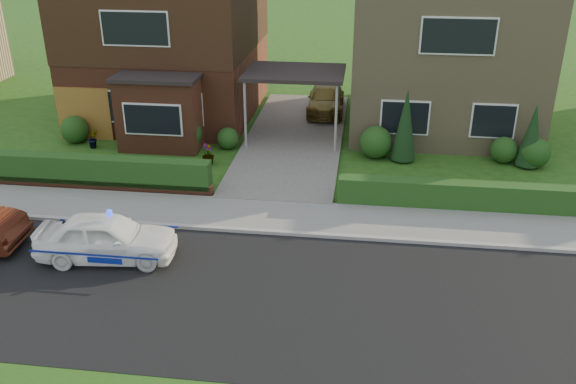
# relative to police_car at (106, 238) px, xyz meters

# --- Properties ---
(ground) EXTENTS (120.00, 120.00, 0.00)m
(ground) POSITION_rel_police_car_xyz_m (3.75, -1.20, -0.62)
(ground) COLOR #1E4D14
(ground) RESTS_ON ground
(road) EXTENTS (60.00, 6.00, 0.02)m
(road) POSITION_rel_police_car_xyz_m (3.75, -1.20, -0.62)
(road) COLOR black
(road) RESTS_ON ground
(kerb) EXTENTS (60.00, 0.16, 0.12)m
(kerb) POSITION_rel_police_car_xyz_m (3.75, 1.85, -0.56)
(kerb) COLOR #9E9993
(kerb) RESTS_ON ground
(sidewalk) EXTENTS (60.00, 2.00, 0.10)m
(sidewalk) POSITION_rel_police_car_xyz_m (3.75, 2.90, -0.57)
(sidewalk) COLOR slate
(sidewalk) RESTS_ON ground
(driveway) EXTENTS (3.80, 12.00, 0.12)m
(driveway) POSITION_rel_police_car_xyz_m (3.75, 9.80, -0.56)
(driveway) COLOR #666059
(driveway) RESTS_ON ground
(house_left) EXTENTS (7.50, 9.53, 7.25)m
(house_left) POSITION_rel_police_car_xyz_m (-2.03, 12.70, 3.19)
(house_left) COLOR brown
(house_left) RESTS_ON ground
(house_right) EXTENTS (7.50, 8.06, 7.25)m
(house_right) POSITION_rel_police_car_xyz_m (9.55, 12.79, 3.05)
(house_right) COLOR #9C875F
(house_right) RESTS_ON ground
(carport_link) EXTENTS (3.80, 3.00, 2.77)m
(carport_link) POSITION_rel_police_car_xyz_m (3.75, 9.75, 2.04)
(carport_link) COLOR black
(carport_link) RESTS_ON ground
(garage_door) EXTENTS (2.20, 0.10, 2.10)m
(garage_door) POSITION_rel_police_car_xyz_m (-4.50, 8.76, 0.43)
(garage_door) COLOR brown
(garage_door) RESTS_ON ground
(dwarf_wall) EXTENTS (7.70, 0.25, 0.36)m
(dwarf_wall) POSITION_rel_police_car_xyz_m (-2.05, 4.10, -0.44)
(dwarf_wall) COLOR brown
(dwarf_wall) RESTS_ON ground
(hedge_left) EXTENTS (7.50, 0.55, 0.90)m
(hedge_left) POSITION_rel_police_car_xyz_m (-2.05, 4.25, -0.62)
(hedge_left) COLOR #113614
(hedge_left) RESTS_ON ground
(hedge_right) EXTENTS (7.50, 0.55, 0.80)m
(hedge_right) POSITION_rel_police_car_xyz_m (9.55, 4.15, -0.62)
(hedge_right) COLOR #113614
(hedge_right) RESTS_ON ground
(shrub_left_far) EXTENTS (1.08, 1.08, 1.08)m
(shrub_left_far) POSITION_rel_police_car_xyz_m (-4.75, 8.30, -0.08)
(shrub_left_far) COLOR #113614
(shrub_left_far) RESTS_ON ground
(shrub_left_mid) EXTENTS (1.32, 1.32, 1.32)m
(shrub_left_mid) POSITION_rel_police_car_xyz_m (-0.25, 8.10, 0.04)
(shrub_left_mid) COLOR #113614
(shrub_left_mid) RESTS_ON ground
(shrub_left_near) EXTENTS (0.84, 0.84, 0.84)m
(shrub_left_near) POSITION_rel_police_car_xyz_m (1.35, 8.40, -0.20)
(shrub_left_near) COLOR #113614
(shrub_left_near) RESTS_ON ground
(shrub_right_near) EXTENTS (1.20, 1.20, 1.20)m
(shrub_right_near) POSITION_rel_police_car_xyz_m (6.95, 8.20, -0.02)
(shrub_right_near) COLOR #113614
(shrub_right_near) RESTS_ON ground
(shrub_right_mid) EXTENTS (0.96, 0.96, 0.96)m
(shrub_right_mid) POSITION_rel_police_car_xyz_m (11.55, 8.30, -0.14)
(shrub_right_mid) COLOR #113614
(shrub_right_mid) RESTS_ON ground
(shrub_right_far) EXTENTS (1.08, 1.08, 1.08)m
(shrub_right_far) POSITION_rel_police_car_xyz_m (12.55, 8.00, -0.08)
(shrub_right_far) COLOR #113614
(shrub_right_far) RESTS_ON ground
(conifer_a) EXTENTS (0.90, 0.90, 2.60)m
(conifer_a) POSITION_rel_police_car_xyz_m (7.95, 8.00, 0.68)
(conifer_a) COLOR black
(conifer_a) RESTS_ON ground
(conifer_b) EXTENTS (0.90, 0.90, 2.20)m
(conifer_b) POSITION_rel_police_car_xyz_m (12.35, 8.00, 0.48)
(conifer_b) COLOR black
(conifer_b) RESTS_ON ground
(police_car) EXTENTS (3.33, 3.74, 1.40)m
(police_car) POSITION_rel_police_car_xyz_m (0.00, 0.00, 0.00)
(police_car) COLOR white
(police_car) RESTS_ON ground
(driveway_car) EXTENTS (1.68, 3.93, 1.13)m
(driveway_car) POSITION_rel_police_car_xyz_m (4.75, 13.30, 0.07)
(driveway_car) COLOR brown
(driveway_car) RESTS_ON driveway
(potted_plant_a) EXTENTS (0.50, 0.40, 0.84)m
(potted_plant_a) POSITION_rel_police_car_xyz_m (-1.24, 4.80, -0.20)
(potted_plant_a) COLOR gray
(potted_plant_a) RESTS_ON ground
(potted_plant_b) EXTENTS (0.53, 0.51, 0.75)m
(potted_plant_b) POSITION_rel_police_car_xyz_m (-3.79, 7.80, -0.24)
(potted_plant_b) COLOR gray
(potted_plant_b) RESTS_ON ground
(potted_plant_c) EXTENTS (0.49, 0.49, 0.78)m
(potted_plant_c) POSITION_rel_police_car_xyz_m (1.00, 6.69, -0.23)
(potted_plant_c) COLOR gray
(potted_plant_c) RESTS_ON ground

